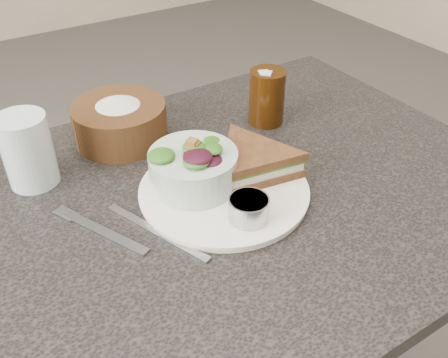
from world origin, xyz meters
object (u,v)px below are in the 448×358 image
at_px(dinner_plate, 224,191).
at_px(water_glass, 28,150).
at_px(salad_bowl, 193,163).
at_px(cola_glass, 267,94).
at_px(sandwich, 253,162).
at_px(dining_table, 217,339).
at_px(bread_basket, 119,116).
at_px(dressing_ramekin, 249,209).

distance_m(dinner_plate, water_glass, 0.32).
distance_m(dinner_plate, salad_bowl, 0.07).
distance_m(dinner_plate, cola_glass, 0.25).
xyz_separation_m(sandwich, cola_glass, (0.13, 0.14, 0.02)).
height_order(sandwich, salad_bowl, salad_bowl).
xyz_separation_m(dining_table, cola_glass, (0.21, 0.15, 0.43)).
bearing_deg(bread_basket, salad_bowl, -80.00).
bearing_deg(water_glass, dinner_plate, -38.95).
bearing_deg(salad_bowl, water_glass, 142.43).
distance_m(dinner_plate, sandwich, 0.07).
bearing_deg(water_glass, salad_bowl, -37.57).
distance_m(dining_table, water_glass, 0.53).
relative_size(dressing_ramekin, cola_glass, 0.51).
height_order(dining_table, sandwich, sandwich).
xyz_separation_m(dining_table, bread_basket, (-0.06, 0.24, 0.42)).
bearing_deg(sandwich, dressing_ramekin, -119.34).
bearing_deg(dining_table, salad_bowl, 122.06).
xyz_separation_m(sandwich, bread_basket, (-0.13, 0.24, 0.01)).
relative_size(dining_table, water_glass, 8.29).
relative_size(sandwich, cola_glass, 1.50).
bearing_deg(dinner_plate, cola_glass, 38.00).
bearing_deg(salad_bowl, dinner_plate, -46.42).
xyz_separation_m(dressing_ramekin, water_glass, (-0.24, 0.28, 0.03)).
bearing_deg(cola_glass, dressing_ramekin, -131.15).
bearing_deg(dressing_ramekin, bread_basket, 100.85).
height_order(salad_bowl, bread_basket, bread_basket).
bearing_deg(cola_glass, water_glass, 174.02).
relative_size(dinner_plate, sandwich, 1.51).
relative_size(sandwich, salad_bowl, 1.27).
distance_m(salad_bowl, dressing_ramekin, 0.12).
bearing_deg(dining_table, dinner_plate, -18.99).
height_order(dining_table, salad_bowl, salad_bowl).
xyz_separation_m(salad_bowl, dressing_ramekin, (0.03, -0.12, -0.02)).
bearing_deg(water_glass, dining_table, -39.98).
bearing_deg(water_glass, dressing_ramekin, -49.69).
bearing_deg(sandwich, dining_table, -169.04).
relative_size(salad_bowl, cola_glass, 1.18).
xyz_separation_m(cola_glass, water_glass, (-0.44, 0.05, 0.00)).
distance_m(dining_table, bread_basket, 0.49).
relative_size(dining_table, bread_basket, 5.90).
distance_m(dining_table, dinner_plate, 0.38).
height_order(sandwich, dressing_ramekin, sandwich).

